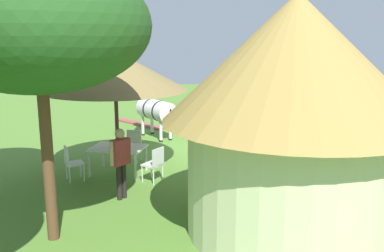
% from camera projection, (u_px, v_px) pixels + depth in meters
% --- Properties ---
extents(ground_plane, '(36.00, 36.00, 0.00)m').
position_uv_depth(ground_plane, '(225.00, 152.00, 13.54)').
color(ground_plane, '#568431').
extents(thatched_hut, '(4.75, 4.75, 4.40)m').
position_uv_depth(thatched_hut, '(293.00, 104.00, 7.67)').
color(thatched_hut, beige).
rests_on(thatched_hut, ground_plane).
extents(shade_umbrella, '(3.72, 3.72, 3.27)m').
position_uv_depth(shade_umbrella, '(115.00, 70.00, 10.83)').
color(shade_umbrella, '#592B31').
rests_on(shade_umbrella, ground_plane).
extents(patio_dining_table, '(1.53, 1.19, 0.74)m').
position_uv_depth(patio_dining_table, '(118.00, 150.00, 11.28)').
color(patio_dining_table, silver).
rests_on(patio_dining_table, ground_plane).
extents(patio_chair_east_end, '(0.58, 0.59, 0.90)m').
position_uv_depth(patio_chair_east_end, '(155.00, 162.00, 10.66)').
color(patio_chair_east_end, silver).
rests_on(patio_chair_east_end, ground_plane).
extents(patio_chair_near_hut, '(0.49, 0.47, 0.90)m').
position_uv_depth(patio_chair_near_hut, '(133.00, 143.00, 12.49)').
color(patio_chair_near_hut, silver).
rests_on(patio_chair_near_hut, ground_plane).
extents(patio_chair_near_lawn, '(0.59, 0.59, 0.90)m').
position_uv_depth(patio_chair_near_lawn, '(71.00, 161.00, 10.76)').
color(patio_chair_near_lawn, silver).
rests_on(patio_chair_near_lawn, ground_plane).
extents(guest_beside_umbrella, '(0.42, 0.50, 1.64)m').
position_uv_depth(guest_beside_umbrella, '(121.00, 157.00, 9.49)').
color(guest_beside_umbrella, black).
rests_on(guest_beside_umbrella, ground_plane).
extents(standing_watcher, '(0.52, 0.41, 1.65)m').
position_uv_depth(standing_watcher, '(290.00, 107.00, 15.88)').
color(standing_watcher, black).
rests_on(standing_watcher, ground_plane).
extents(zebra_nearest_camera, '(1.89, 1.45, 1.53)m').
position_uv_depth(zebra_nearest_camera, '(299.00, 117.00, 14.03)').
color(zebra_nearest_camera, silver).
rests_on(zebra_nearest_camera, ground_plane).
extents(zebra_by_umbrella, '(1.69, 1.88, 1.53)m').
position_uv_depth(zebra_by_umbrella, '(155.00, 110.00, 15.17)').
color(zebra_by_umbrella, silver).
rests_on(zebra_by_umbrella, ground_plane).
extents(acacia_tree_right_background, '(3.77, 3.77, 4.95)m').
position_uv_depth(acacia_tree_right_background, '(38.00, 26.00, 7.01)').
color(acacia_tree_right_background, brown).
rests_on(acacia_tree_right_background, ground_plane).
extents(brick_patio_kerb, '(2.37, 2.08, 0.08)m').
position_uv_depth(brick_patio_kerb, '(139.00, 124.00, 17.45)').
color(brick_patio_kerb, '#A44D4A').
rests_on(brick_patio_kerb, ground_plane).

